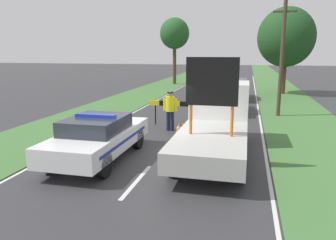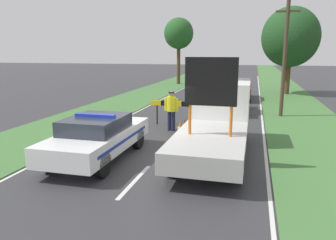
{
  "view_description": "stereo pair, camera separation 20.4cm",
  "coord_description": "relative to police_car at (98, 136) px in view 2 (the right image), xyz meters",
  "views": [
    {
      "loc": [
        2.82,
        -10.21,
        3.48
      ],
      "look_at": [
        0.14,
        0.86,
        1.1
      ],
      "focal_mm": 35.0,
      "sensor_mm": 36.0,
      "label": 1
    },
    {
      "loc": [
        3.02,
        -10.16,
        3.48
      ],
      "look_at": [
        0.14,
        0.86,
        1.1
      ],
      "focal_mm": 35.0,
      "sensor_mm": 36.0,
      "label": 2
    }
  ],
  "objects": [
    {
      "name": "traffic_cone_centre_front",
      "position": [
        1.94,
        4.6,
        -0.5
      ],
      "size": [
        0.39,
        0.39,
        0.54
      ],
      "color": "black",
      "rests_on": "ground"
    },
    {
      "name": "pedestrian_civilian",
      "position": [
        2.41,
        5.0,
        0.19
      ],
      "size": [
        0.58,
        0.37,
        1.63
      ],
      "rotation": [
        0.0,
        0.0,
        0.5
      ],
      "color": "#191E38",
      "rests_on": "ground"
    },
    {
      "name": "ground_plane",
      "position": [
        1.83,
        0.71,
        -0.77
      ],
      "size": [
        160.0,
        160.0,
        0.0
      ],
      "primitive_type": "plane",
      "color": "#333335"
    },
    {
      "name": "traffic_cone_near_police",
      "position": [
        1.94,
        3.65,
        -0.48
      ],
      "size": [
        0.42,
        0.42,
        0.59
      ],
      "color": "black",
      "rests_on": "ground"
    },
    {
      "name": "police_car",
      "position": [
        0.0,
        0.0,
        0.0
      ],
      "size": [
        1.91,
        4.85,
        1.54
      ],
      "rotation": [
        0.0,
        0.0,
        0.03
      ],
      "color": "white",
      "rests_on": "ground"
    },
    {
      "name": "queued_car_wagon_maroon",
      "position": [
        3.77,
        15.37,
        0.03
      ],
      "size": [
        1.87,
        4.52,
        1.51
      ],
      "rotation": [
        0.0,
        0.0,
        3.14
      ],
      "color": "maroon",
      "rests_on": "ground"
    },
    {
      "name": "lane_markings",
      "position": [
        1.83,
        12.92,
        -0.76
      ],
      "size": [
        7.2,
        55.31,
        0.01
      ],
      "color": "silver",
      "rests_on": "ground"
    },
    {
      "name": "grass_verge_left",
      "position": [
        -3.8,
        20.71,
        -0.75
      ],
      "size": [
        3.94,
        120.0,
        0.03
      ],
      "color": "#427038",
      "rests_on": "ground"
    },
    {
      "name": "roadside_tree_near_left",
      "position": [
        7.53,
        19.38,
        3.86
      ],
      "size": [
        4.58,
        4.58,
        7.04
      ],
      "color": "#4C3823",
      "rests_on": "ground"
    },
    {
      "name": "queued_car_van_white",
      "position": [
        3.51,
        9.85,
        0.05
      ],
      "size": [
        1.75,
        4.01,
        1.58
      ],
      "rotation": [
        0.0,
        0.0,
        3.14
      ],
      "color": "silver",
      "rests_on": "ground"
    },
    {
      "name": "police_officer",
      "position": [
        1.36,
        4.47,
        0.29
      ],
      "size": [
        0.64,
        0.41,
        1.77
      ],
      "rotation": [
        0.0,
        0.0,
        2.83
      ],
      "color": "#191E38",
      "rests_on": "ground"
    },
    {
      "name": "grass_verge_right",
      "position": [
        7.45,
        20.71,
        -0.75
      ],
      "size": [
        3.94,
        120.0,
        0.03
      ],
      "color": "#427038",
      "rests_on": "ground"
    },
    {
      "name": "road_barrier",
      "position": [
        1.57,
        5.6,
        0.2
      ],
      "size": [
        3.04,
        0.08,
        1.17
      ],
      "rotation": [
        0.0,
        0.0,
        0.12
      ],
      "color": "black",
      "rests_on": "ground"
    },
    {
      "name": "utility_pole",
      "position": [
        6.37,
        9.14,
        2.42
      ],
      "size": [
        1.2,
        0.2,
        6.14
      ],
      "color": "#473828",
      "rests_on": "ground"
    },
    {
      "name": "work_truck",
      "position": [
        3.65,
        1.96,
        0.37
      ],
      "size": [
        2.14,
        6.38,
        3.33
      ],
      "rotation": [
        0.0,
        0.0,
        3.16
      ],
      "color": "white",
      "rests_on": "ground"
    },
    {
      "name": "roadside_tree_near_right",
      "position": [
        -3.13,
        25.54,
        4.56
      ],
      "size": [
        3.11,
        3.11,
        7.02
      ],
      "color": "#4C3823",
      "rests_on": "ground"
    }
  ]
}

